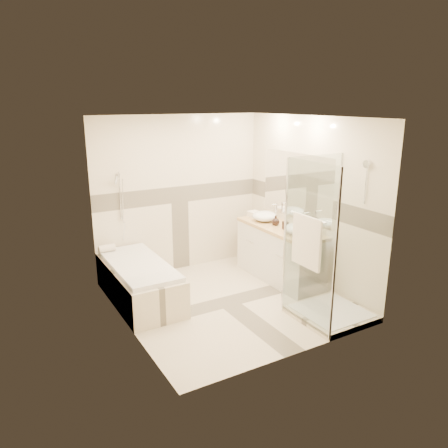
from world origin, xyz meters
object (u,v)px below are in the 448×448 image
bathtub (139,280)px  shower_enclosure (322,280)px  vanity (280,253)px  amenity_bottle_a (285,224)px  amenity_bottle_b (276,220)px  vessel_sink_far (297,229)px  vessel_sink_near (265,216)px

bathtub → shower_enclosure: size_ratio=0.83×
vanity → amenity_bottle_a: bearing=-98.4°
shower_enclosure → amenity_bottle_b: 1.47m
bathtub → amenity_bottle_b: amenity_bottle_b is taller
shower_enclosure → vessel_sink_far: size_ratio=5.64×
vessel_sink_far → amenity_bottle_a: 0.26m
amenity_bottle_b → vessel_sink_near: bearing=90.0°
vessel_sink_near → amenity_bottle_b: size_ratio=2.56×
shower_enclosure → vanity: bearing=77.0°
vanity → amenity_bottle_b: 0.51m
vanity → amenity_bottle_a: amenity_bottle_a is taller
vanity → vessel_sink_far: bearing=-92.9°
amenity_bottle_a → vanity: bearing=81.6°
vessel_sink_far → amenity_bottle_b: amenity_bottle_b is taller
bathtub → amenity_bottle_b: 2.23m
bathtub → shower_enclosure: shower_enclosure is taller
vessel_sink_near → amenity_bottle_b: bearing=-90.0°
vessel_sink_near → amenity_bottle_b: 0.29m
bathtub → vessel_sink_far: vessel_sink_far is taller
vessel_sink_far → vanity: bearing=87.1°
bathtub → vessel_sink_far: bearing=-19.4°
bathtub → vessel_sink_near: vessel_sink_near is taller
vanity → amenity_bottle_a: size_ratio=9.54×
shower_enclosure → vessel_sink_far: (0.27, 0.87, 0.42)m
bathtub → amenity_bottle_a: (2.13, -0.48, 0.63)m
bathtub → amenity_bottle_b: bearing=-6.5°
bathtub → vessel_sink_near: size_ratio=4.31×
shower_enclosure → amenity_bottle_b: bearing=78.8°
amenity_bottle_a → shower_enclosure: bearing=-103.5°
shower_enclosure → vessel_sink_near: size_ratio=5.17×
bathtub → amenity_bottle_b: (2.13, -0.24, 0.62)m
shower_enclosure → amenity_bottle_a: shower_enclosure is taller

